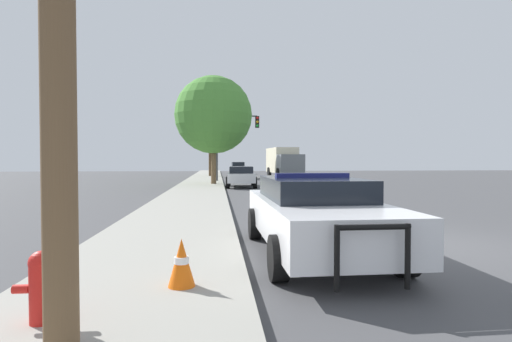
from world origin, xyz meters
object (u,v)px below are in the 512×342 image
at_px(fire_hydrant, 41,285).
at_px(tree_sidewalk_far, 211,126).
at_px(car_background_distant, 238,168).
at_px(box_truck, 283,161).
at_px(police_car, 315,213).
at_px(traffic_light, 234,134).
at_px(traffic_cone, 182,262).
at_px(car_background_midblock, 241,176).
at_px(tree_sidewalk_mid, 213,115).

distance_m(fire_hydrant, tree_sidewalk_far, 36.27).
relative_size(car_background_distant, box_truck, 0.54).
relative_size(car_background_distant, tree_sidewalk_far, 0.57).
height_order(police_car, tree_sidewalk_far, tree_sidewalk_far).
bearing_deg(traffic_light, box_truck, 57.15).
bearing_deg(box_truck, traffic_cone, 75.13).
bearing_deg(fire_hydrant, traffic_cone, 38.69).
bearing_deg(traffic_light, police_car, -88.79).
distance_m(traffic_light, box_truck, 9.89).
distance_m(fire_hydrant, box_truck, 35.85).
relative_size(fire_hydrant, traffic_cone, 1.17).
height_order(car_background_distant, box_truck, box_truck).
height_order(car_background_distant, tree_sidewalk_far, tree_sidewalk_far).
distance_m(police_car, tree_sidewalk_far, 33.22).
distance_m(police_car, car_background_midblock, 18.15).
height_order(tree_sidewalk_far, tree_sidewalk_mid, tree_sidewalk_mid).
distance_m(fire_hydrant, car_background_midblock, 21.51).
distance_m(police_car, traffic_cone, 3.08).
height_order(car_background_midblock, box_truck, box_truck).
relative_size(police_car, tree_sidewalk_mid, 0.71).
bearing_deg(car_background_midblock, car_background_distant, 90.26).
height_order(fire_hydrant, traffic_light, traffic_light).
xyz_separation_m(fire_hydrant, box_truck, (8.23, 34.88, 1.10)).
height_order(box_truck, tree_sidewalk_far, tree_sidewalk_far).
bearing_deg(tree_sidewalk_mid, tree_sidewalk_far, 91.65).
relative_size(police_car, box_truck, 0.68).
distance_m(fire_hydrant, traffic_cone, 1.62).
xyz_separation_m(police_car, box_truck, (4.74, 31.76, 0.85)).
height_order(tree_sidewalk_far, traffic_cone, tree_sidewalk_far).
distance_m(police_car, car_background_distant, 42.81).
bearing_deg(box_truck, traffic_light, 53.91).
bearing_deg(fire_hydrant, car_background_midblock, 81.37).
height_order(car_background_distant, tree_sidewalk_mid, tree_sidewalk_mid).
height_order(box_truck, tree_sidewalk_mid, tree_sidewalk_mid).
bearing_deg(tree_sidewalk_far, box_truck, -8.64).
relative_size(fire_hydrant, car_background_distant, 0.17).
xyz_separation_m(traffic_light, traffic_cone, (-1.73, -25.75, -3.31)).
bearing_deg(police_car, traffic_light, -89.62).
distance_m(traffic_light, car_background_midblock, 6.28).
bearing_deg(box_truck, tree_sidewalk_mid, 57.23).
distance_m(car_background_distant, traffic_cone, 45.01).
xyz_separation_m(traffic_light, car_background_midblock, (0.24, -5.50, -3.02)).
relative_size(traffic_light, tree_sidewalk_mid, 0.71).
bearing_deg(traffic_cone, car_background_distant, 86.15).
distance_m(tree_sidewalk_far, traffic_cone, 35.26).
bearing_deg(car_background_distant, box_truck, -71.90).
bearing_deg(police_car, tree_sidewalk_far, -86.66).
distance_m(traffic_light, traffic_cone, 26.02).
height_order(fire_hydrant, car_background_midblock, car_background_midblock).
bearing_deg(tree_sidewalk_far, traffic_cone, -89.73).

